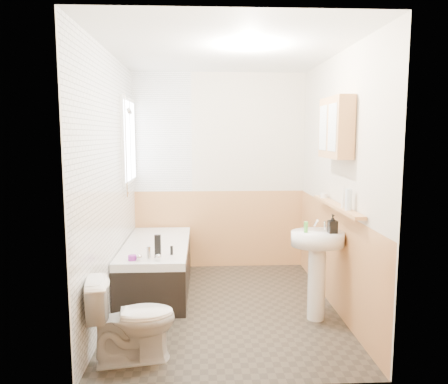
{
  "coord_description": "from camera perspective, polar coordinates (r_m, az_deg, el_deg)",
  "views": [
    {
      "loc": [
        -0.22,
        -4.2,
        1.72
      ],
      "look_at": [
        0.0,
        0.15,
        1.15
      ],
      "focal_mm": 35.0,
      "sensor_mm": 36.0,
      "label": 1
    }
  ],
  "objects": [
    {
      "name": "wainscot_right",
      "position": [
        4.56,
        14.03,
        -8.28
      ],
      "size": [
        0.01,
        2.8,
        1.0
      ],
      "primitive_type": "cube",
      "color": "tan",
      "rests_on": "wall_right"
    },
    {
      "name": "bathtub",
      "position": [
        4.99,
        -8.75,
        -9.42
      ],
      "size": [
        0.7,
        1.61,
        0.67
      ],
      "color": "black",
      "rests_on": "floor"
    },
    {
      "name": "floor",
      "position": [
        4.54,
        0.1,
        -14.8
      ],
      "size": [
        2.8,
        2.8,
        0.0
      ],
      "primitive_type": "plane",
      "color": "#29241D",
      "rests_on": "ground"
    },
    {
      "name": "wall_left",
      "position": [
        4.32,
        -14.78,
        0.96
      ],
      "size": [
        0.02,
        2.8,
        2.5
      ],
      "primitive_type": "cube",
      "color": "beige",
      "rests_on": "ground"
    },
    {
      "name": "blue_gel",
      "position": [
        4.32,
        -8.65,
        -7.02
      ],
      "size": [
        0.06,
        0.04,
        0.23
      ],
      "primitive_type": "cube",
      "rotation": [
        0.0,
        0.0,
        0.02
      ],
      "color": "black",
      "rests_on": "bathtub"
    },
    {
      "name": "wainscot_front",
      "position": [
        3.07,
        1.49,
        -15.96
      ],
      "size": [
        2.2,
        0.01,
        1.0
      ],
      "primitive_type": "cube",
      "color": "tan",
      "rests_on": "wall_front"
    },
    {
      "name": "sink",
      "position": [
        4.17,
        12.07,
        -8.31
      ],
      "size": [
        0.49,
        0.4,
        0.95
      ],
      "rotation": [
        0.0,
        0.0,
        -0.18
      ],
      "color": "white",
      "rests_on": "floor"
    },
    {
      "name": "wall_back",
      "position": [
        5.63,
        -0.64,
        2.68
      ],
      "size": [
        2.2,
        0.02,
        2.5
      ],
      "primitive_type": "cube",
      "color": "beige",
      "rests_on": "ground"
    },
    {
      "name": "orange_bottle",
      "position": [
        4.42,
        -6.86,
        -7.58
      ],
      "size": [
        0.03,
        0.03,
        0.09
      ],
      "primitive_type": "cylinder",
      "rotation": [
        0.0,
        0.0,
        -0.2
      ],
      "color": "black",
      "rests_on": "bathtub"
    },
    {
      "name": "clear_bottle",
      "position": [
        4.04,
        10.65,
        -4.53
      ],
      "size": [
        0.04,
        0.04,
        0.1
      ],
      "primitive_type": "cylinder",
      "rotation": [
        0.0,
        0.0,
        -0.01
      ],
      "color": "#59C647",
      "rests_on": "sink"
    },
    {
      "name": "cream_jar",
      "position": [
        4.29,
        -11.9,
        -8.4
      ],
      "size": [
        0.09,
        0.09,
        0.05
      ],
      "primitive_type": "cylinder",
      "rotation": [
        0.0,
        0.0,
        -0.22
      ],
      "color": "purple",
      "rests_on": "bathtub"
    },
    {
      "name": "toilet",
      "position": [
        3.53,
        -11.93,
        -15.98
      ],
      "size": [
        0.72,
        0.48,
        0.65
      ],
      "primitive_type": "imported",
      "rotation": [
        0.0,
        0.0,
        1.74
      ],
      "color": "white",
      "rests_on": "floor"
    },
    {
      "name": "green_bottle",
      "position": [
        4.02,
        15.37,
        -0.41
      ],
      "size": [
        0.05,
        0.05,
        0.22
      ],
      "primitive_type": "cone",
      "rotation": [
        0.0,
        0.0,
        0.1
      ],
      "color": "silver",
      "rests_on": "pine_shelf"
    },
    {
      "name": "window",
      "position": [
        5.22,
        -12.27,
        6.53
      ],
      "size": [
        0.03,
        0.79,
        0.99
      ],
      "color": "white",
      "rests_on": "wall_left"
    },
    {
      "name": "medicine_cabinet",
      "position": [
        4.19,
        14.37,
        8.13
      ],
      "size": [
        0.16,
        0.62,
        0.56
      ],
      "color": "tan",
      "rests_on": "wall_right"
    },
    {
      "name": "foam_can",
      "position": [
        3.91,
        15.95,
        -0.95
      ],
      "size": [
        0.07,
        0.07,
        0.19
      ],
      "primitive_type": "cylinder",
      "rotation": [
        0.0,
        0.0,
        0.23
      ],
      "color": "silver",
      "rests_on": "pine_shelf"
    },
    {
      "name": "soap_bottle",
      "position": [
        4.08,
        13.98,
        -4.69
      ],
      "size": [
        0.09,
        0.18,
        0.08
      ],
      "primitive_type": "imported",
      "rotation": [
        0.0,
        0.0,
        0.08
      ],
      "color": "black",
      "rests_on": "sink"
    },
    {
      "name": "wall_front",
      "position": [
        2.83,
        1.58,
        -2.1
      ],
      "size": [
        2.2,
        0.02,
        2.5
      ],
      "primitive_type": "cube",
      "color": "beige",
      "rests_on": "ground"
    },
    {
      "name": "shower_riser",
      "position": [
        4.88,
        -12.62,
        7.06
      ],
      "size": [
        0.1,
        0.07,
        1.12
      ],
      "color": "silver",
      "rests_on": "wall_left"
    },
    {
      "name": "wainscot_back",
      "position": [
        5.72,
        -0.62,
        -4.85
      ],
      "size": [
        2.2,
        0.01,
        1.0
      ],
      "primitive_type": "cube",
      "color": "tan",
      "rests_on": "wall_back"
    },
    {
      "name": "black_jar",
      "position": [
        4.63,
        12.93,
        -0.43
      ],
      "size": [
        0.09,
        0.09,
        0.05
      ],
      "primitive_type": "cylinder",
      "rotation": [
        0.0,
        0.0,
        -0.23
      ],
      "color": "silver",
      "rests_on": "pine_shelf"
    },
    {
      "name": "tile_return_back",
      "position": [
        5.61,
        -8.13,
        7.7
      ],
      "size": [
        0.75,
        0.01,
        1.5
      ],
      "primitive_type": "cube",
      "color": "white",
      "rests_on": "wall_back"
    },
    {
      "name": "wall_right",
      "position": [
        4.43,
        14.61,
        1.12
      ],
      "size": [
        0.02,
        2.8,
        2.5
      ],
      "primitive_type": "cube",
      "color": "beige",
      "rests_on": "ground"
    },
    {
      "name": "ceiling",
      "position": [
        4.27,
        0.11,
        17.98
      ],
      "size": [
        2.8,
        2.8,
        0.0
      ],
      "primitive_type": "plane",
      "rotation": [
        3.14,
        0.0,
        0.0
      ],
      "color": "white",
      "rests_on": "ground"
    },
    {
      "name": "tile_cladding_left",
      "position": [
        4.31,
        -14.5,
        0.96
      ],
      "size": [
        0.01,
        2.8,
        2.5
      ],
      "primitive_type": "cube",
      "color": "white",
      "rests_on": "wall_left"
    },
    {
      "name": "pine_shelf",
      "position": [
        4.22,
        14.51,
        -1.77
      ],
      "size": [
        0.1,
        1.26,
        0.03
      ],
      "primitive_type": "cube",
      "color": "tan",
      "rests_on": "wall_right"
    }
  ]
}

